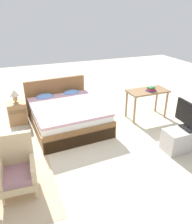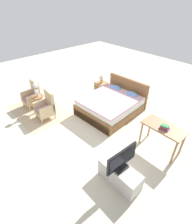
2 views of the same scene
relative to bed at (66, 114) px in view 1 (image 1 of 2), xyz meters
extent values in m
plane|color=beige|center=(0.03, -1.09, -0.30)|extent=(16.00, 16.00, 0.00)
cube|color=brown|center=(0.00, -0.05, -0.16)|extent=(1.71, 2.05, 0.28)
cube|color=white|center=(0.00, -0.05, 0.10)|extent=(1.64, 1.97, 0.24)
cube|color=#CC9EAD|center=(0.01, -0.13, 0.25)|extent=(1.68, 1.82, 0.06)
cube|color=brown|center=(-0.05, 0.89, 0.18)|extent=(1.63, 0.17, 0.96)
cube|color=brown|center=(0.06, -1.00, -0.10)|extent=(1.63, 0.15, 0.40)
ellipsoid|color=#668ED1|center=(-0.40, 0.62, 0.29)|extent=(0.46, 0.30, 0.14)
ellipsoid|color=#668ED1|center=(0.32, 0.66, 0.29)|extent=(0.46, 0.30, 0.14)
cylinder|color=#CCB284|center=(-1.48, -2.09, -0.21)|extent=(0.04, 0.04, 0.16)
cylinder|color=#CCB284|center=(-1.02, -2.11, -0.21)|extent=(0.04, 0.04, 0.16)
cylinder|color=#CCB284|center=(-1.45, -1.63, -0.21)|extent=(0.04, 0.04, 0.16)
cylinder|color=#CCB284|center=(-0.99, -1.65, -0.21)|extent=(0.04, 0.04, 0.16)
cube|color=#CCB284|center=(-1.24, -1.87, -0.07)|extent=(0.57, 0.57, 0.12)
cube|color=gray|center=(-1.24, -1.87, 0.04)|extent=(0.53, 0.53, 0.10)
cube|color=#CCB284|center=(-1.22, -1.64, 0.31)|extent=(0.54, 0.11, 0.64)
cube|color=#CCB284|center=(-1.47, -1.86, 0.12)|extent=(0.10, 0.52, 0.26)
cube|color=#CCB284|center=(-1.00, -1.88, 0.12)|extent=(0.10, 0.52, 0.26)
cube|color=#997047|center=(-1.11, 0.57, -0.02)|extent=(0.44, 0.40, 0.55)
cube|color=brown|center=(-1.11, 0.37, 0.09)|extent=(0.37, 0.01, 0.09)
cylinder|color=tan|center=(-1.11, 0.57, 0.26)|extent=(0.13, 0.13, 0.02)
ellipsoid|color=tan|center=(-1.11, 0.57, 0.35)|extent=(0.11, 0.11, 0.16)
cone|color=beige|center=(-1.11, 0.57, 0.50)|extent=(0.22, 0.22, 0.15)
cube|color=#B7B2AD|center=(2.02, -1.85, -0.07)|extent=(0.96, 0.40, 0.45)
cube|color=black|center=(2.02, -1.85, 0.17)|extent=(0.22, 0.33, 0.03)
cylinder|color=black|center=(2.02, -1.85, 0.21)|extent=(0.04, 0.04, 0.05)
cube|color=black|center=(2.02, -1.85, 0.46)|extent=(0.08, 0.78, 0.45)
cube|color=black|center=(2.04, -1.85, 0.46)|extent=(0.04, 0.73, 0.41)
cylinder|color=#8E6B47|center=(1.59, -0.53, 0.06)|extent=(0.05, 0.05, 0.71)
cylinder|color=#8E6B47|center=(2.53, -0.53, 0.06)|extent=(0.05, 0.05, 0.71)
cylinder|color=#8E6B47|center=(1.59, -0.11, 0.06)|extent=(0.05, 0.05, 0.71)
cylinder|color=#8E6B47|center=(2.53, -0.11, 0.06)|extent=(0.05, 0.05, 0.71)
cube|color=#8E6B47|center=(2.06, -0.32, 0.43)|extent=(1.04, 0.52, 0.04)
cube|color=#66387A|center=(2.11, -0.40, 0.47)|extent=(0.25, 0.19, 0.03)
cube|color=#AD2823|center=(2.11, -0.40, 0.51)|extent=(0.17, 0.14, 0.04)
cube|color=#337A47|center=(2.11, -0.40, 0.55)|extent=(0.20, 0.14, 0.04)
camera|label=1|loc=(-1.07, -4.73, 2.31)|focal=35.00mm
camera|label=2|loc=(3.39, -3.80, 3.20)|focal=28.00mm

